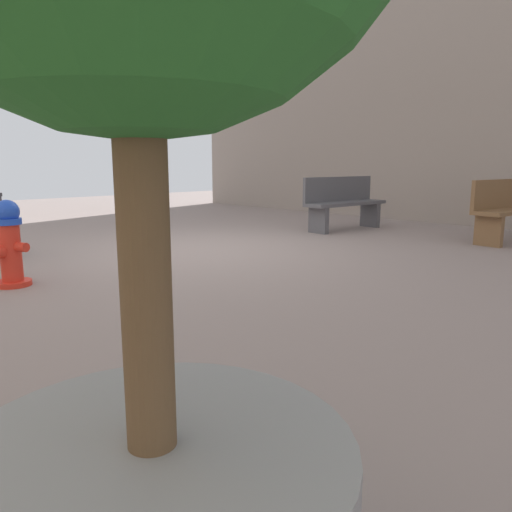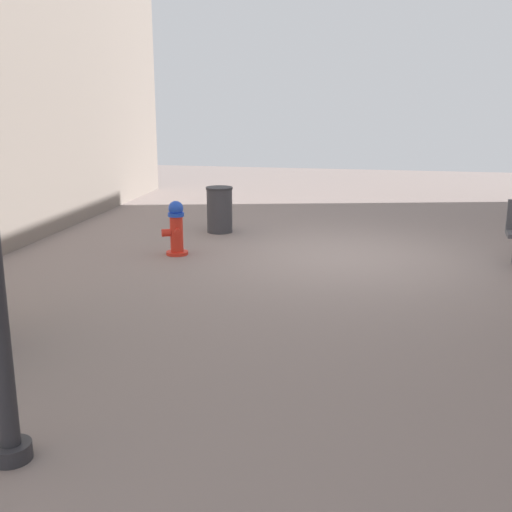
{
  "view_description": "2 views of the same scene",
  "coord_description": "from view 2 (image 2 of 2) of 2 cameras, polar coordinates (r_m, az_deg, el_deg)",
  "views": [
    {
      "loc": [
        4.23,
        5.47,
        1.19
      ],
      "look_at": [
        0.96,
        2.08,
        0.31
      ],
      "focal_mm": 34.69,
      "sensor_mm": 36.0,
      "label": 1
    },
    {
      "loc": [
        -0.38,
        9.67,
        2.46
      ],
      "look_at": [
        1.07,
        2.11,
        0.49
      ],
      "focal_mm": 44.78,
      "sensor_mm": 36.0,
      "label": 2
    }
  ],
  "objects": [
    {
      "name": "ground_plane",
      "position": [
        9.99,
        8.31,
        -0.04
      ],
      "size": [
        23.4,
        23.4,
        0.0
      ],
      "primitive_type": "plane",
      "color": "gray"
    },
    {
      "name": "fire_hydrant",
      "position": [
        9.98,
        -7.16,
        2.5
      ],
      "size": [
        0.41,
        0.42,
        0.85
      ],
      "color": "red",
      "rests_on": "ground_plane"
    },
    {
      "name": "trash_bin",
      "position": [
        11.56,
        -3.28,
        4.16
      ],
      "size": [
        0.48,
        0.48,
        0.82
      ],
      "color": "#38383D",
      "rests_on": "ground_plane"
    }
  ]
}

